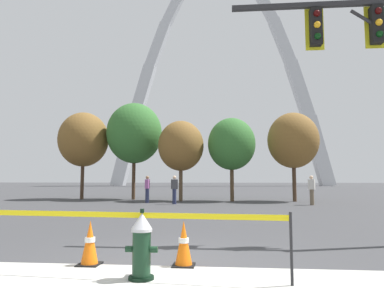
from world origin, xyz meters
name	(u,v)px	position (x,y,z in m)	size (l,w,h in m)	color
ground_plane	(169,265)	(0.00, 0.00, 0.00)	(240.00, 240.00, 0.00)	#3D3D3F
fire_hydrant	(142,246)	(-0.26, -0.87, 0.47)	(0.46, 0.48, 0.99)	black
caution_tape_barrier	(130,232)	(-0.45, -0.80, 0.65)	(4.55, 0.42, 0.97)	#232326
traffic_cone_by_hydrant	(90,243)	(-1.30, -0.13, 0.36)	(0.36, 0.36, 0.73)	black
traffic_cone_mid_sidewalk	(184,244)	(0.25, -0.05, 0.36)	(0.36, 0.36, 0.73)	black
monument_arch	(219,83)	(0.00, 66.00, 21.16)	(44.84, 2.60, 48.90)	silver
tree_far_left	(83,140)	(-9.00, 18.08, 4.18)	(3.49, 3.49, 6.10)	#473323
tree_left_mid	(134,133)	(-5.31, 17.99, 4.57)	(3.82, 3.82, 6.68)	#473323
tree_center_left	(181,146)	(-1.88, 16.73, 3.54)	(2.96, 2.96, 5.18)	brown
tree_center_right	(232,144)	(1.39, 16.70, 3.63)	(3.03, 3.03, 5.31)	brown
tree_right_mid	(293,140)	(5.28, 16.81, 3.84)	(3.20, 3.20, 5.61)	#473323
pedestrian_walking_left	(174,189)	(-1.89, 13.91, 0.82)	(0.39, 0.33, 1.59)	#232847
pedestrian_standing_center	(312,190)	(5.63, 13.87, 0.82)	(0.39, 0.33, 1.59)	brown
pedestrian_walking_right	(147,189)	(-3.63, 14.74, 0.82)	(0.23, 0.36, 1.59)	#232847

